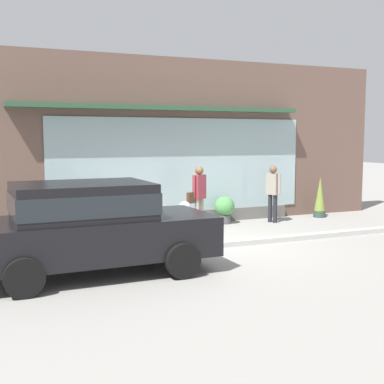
{
  "coord_description": "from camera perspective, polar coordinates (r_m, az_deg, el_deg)",
  "views": [
    {
      "loc": [
        -4.67,
        -10.12,
        2.43
      ],
      "look_at": [
        0.13,
        1.2,
        1.09
      ],
      "focal_mm": 47.53,
      "sensor_mm": 36.0,
      "label": 1
    }
  ],
  "objects": [
    {
      "name": "pedestrian_passerby",
      "position": [
        14.58,
        9.07,
        0.31
      ],
      "size": [
        0.31,
        0.48,
        1.62
      ],
      "rotation": [
        0.0,
        0.0,
        5.1
      ],
      "color": "#232328",
      "rests_on": "ground_plane"
    },
    {
      "name": "ground_plane",
      "position": [
        11.41,
        1.77,
        -6.08
      ],
      "size": [
        60.0,
        60.0,
        0.0
      ],
      "primitive_type": "plane",
      "color": "gray"
    },
    {
      "name": "curb_strip",
      "position": [
        11.22,
        2.2,
        -5.98
      ],
      "size": [
        14.0,
        0.24,
        0.12
      ],
      "primitive_type": "cube",
      "color": "#B2B2AD",
      "rests_on": "ground_plane"
    },
    {
      "name": "potted_plant_doorstep",
      "position": [
        12.7,
        -18.48,
        -3.0
      ],
      "size": [
        0.52,
        0.52,
        0.84
      ],
      "color": "#33473D",
      "rests_on": "ground_plane"
    },
    {
      "name": "parked_car_black",
      "position": [
        9.12,
        -11.44,
        -3.44
      ],
      "size": [
        4.24,
        2.11,
        1.63
      ],
      "rotation": [
        0.0,
        0.0,
        0.02
      ],
      "color": "black",
      "rests_on": "ground_plane"
    },
    {
      "name": "storefront",
      "position": [
        14.1,
        -3.58,
        5.48
      ],
      "size": [
        14.0,
        0.81,
        4.59
      ],
      "color": "brown",
      "rests_on": "ground_plane"
    },
    {
      "name": "potted_plant_near_hydrant",
      "position": [
        12.83,
        -12.67,
        -3.13
      ],
      "size": [
        0.4,
        0.4,
        0.74
      ],
      "color": "#33473D",
      "rests_on": "ground_plane"
    },
    {
      "name": "potted_plant_corner_tall",
      "position": [
        14.29,
        3.68,
        -1.84
      ],
      "size": [
        0.56,
        0.56,
        0.77
      ],
      "color": "#4C4C51",
      "rests_on": "ground_plane"
    },
    {
      "name": "potted_plant_by_entrance",
      "position": [
        15.85,
        14.15,
        -0.61
      ],
      "size": [
        0.36,
        0.36,
        1.24
      ],
      "color": "#33473D",
      "rests_on": "ground_plane"
    },
    {
      "name": "pedestrian_with_handbag",
      "position": [
        13.18,
        0.76,
        -0.1
      ],
      "size": [
        0.64,
        0.38,
        1.68
      ],
      "rotation": [
        0.0,
        0.0,
        3.6
      ],
      "color": "#9E9384",
      "rests_on": "ground_plane"
    },
    {
      "name": "fire_hydrant",
      "position": [
        12.36,
        -0.82,
        -3.02
      ],
      "size": [
        0.44,
        0.41,
        0.87
      ],
      "color": "#B2B2B7",
      "rests_on": "ground_plane"
    }
  ]
}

